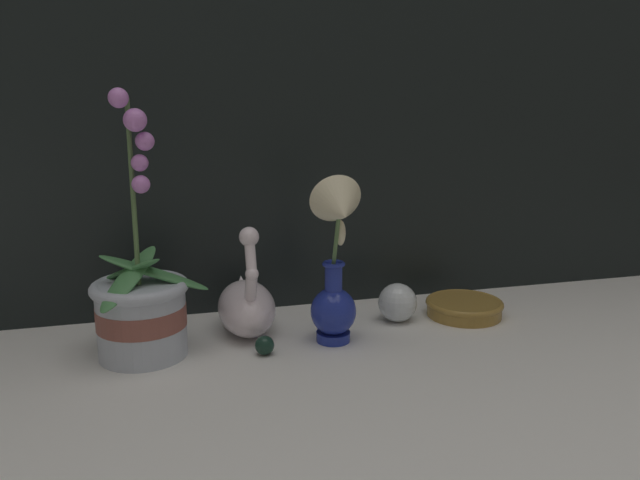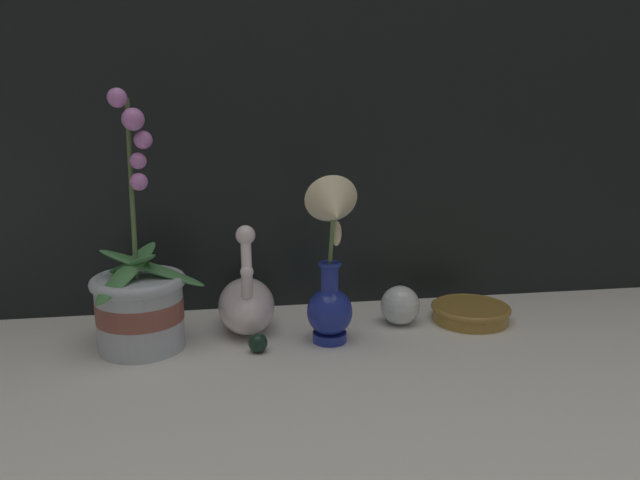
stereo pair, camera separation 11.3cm
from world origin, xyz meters
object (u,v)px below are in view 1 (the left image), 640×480
object	(u,v)px
orchid_potted_plant	(141,306)
glass_sphere	(398,303)
swan_figurine	(246,304)
amber_dish	(464,306)
blue_vase	(336,268)

from	to	relation	value
orchid_potted_plant	glass_sphere	size ratio (longest dim) A/B	5.86
swan_figurine	glass_sphere	distance (m)	0.29
orchid_potted_plant	amber_dish	size ratio (longest dim) A/B	2.88
blue_vase	glass_sphere	xyz separation A→B (m)	(0.15, 0.08, -0.10)
glass_sphere	blue_vase	bearing A→B (deg)	-151.48
swan_figurine	blue_vase	distance (m)	0.19
swan_figurine	glass_sphere	world-z (taller)	swan_figurine
swan_figurine	glass_sphere	size ratio (longest dim) A/B	2.82
orchid_potted_plant	swan_figurine	xyz separation A→B (m)	(0.18, 0.06, -0.03)
orchid_potted_plant	glass_sphere	bearing A→B (deg)	5.22
blue_vase	amber_dish	xyz separation A→B (m)	(0.29, 0.07, -0.12)
amber_dish	swan_figurine	bearing A→B (deg)	177.64
blue_vase	swan_figurine	bearing A→B (deg)	147.02
glass_sphere	swan_figurine	bearing A→B (deg)	177.40
orchid_potted_plant	glass_sphere	xyz separation A→B (m)	(0.47, 0.04, -0.05)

